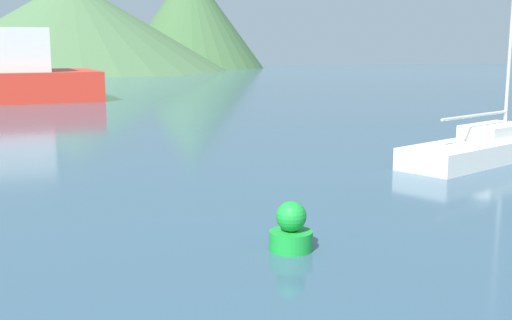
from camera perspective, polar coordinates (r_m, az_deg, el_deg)
The scene contains 4 objects.
sailboat_inner at distance 24.03m, azimuth 20.40°, elevation 1.24°, with size 8.97×5.31×7.55m.
buoy_marker at distance 12.45m, azimuth 3.14°, elevation -6.25°, with size 0.84×0.84×0.97m.
hill_central at distance 106.07m, azimuth -16.02°, elevation 11.42°, with size 48.01×48.01×14.06m.
hill_east at distance 116.52m, azimuth -5.84°, elevation 12.49°, with size 25.88×25.88×17.66m.
Camera 1 is at (-3.85, -0.41, 3.90)m, focal length 45.00 mm.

